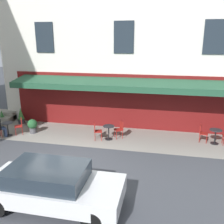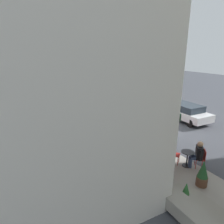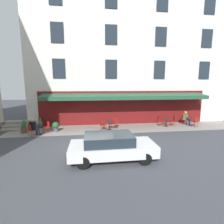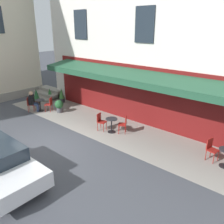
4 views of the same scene
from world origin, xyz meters
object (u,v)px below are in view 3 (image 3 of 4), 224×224
object	(u,v)px
cafe_chair_red_back_row	(173,120)
parked_car_white	(111,146)
cafe_chair_red_facing_street	(102,124)
seated_companion_in_black	(33,127)
cafe_chair_red_kerbside	(196,121)
cafe_chair_red_corner_right	(31,129)
cafe_table_far_end	(39,128)
cafe_table_streetside	(190,120)
cafe_chair_red_corner_left	(115,122)
cafe_chair_red_near_door	(184,119)
cafe_chair_red_under_awning	(47,126)
cafe_table_near_entrance	(166,121)
potted_plant_entrance_left	(41,122)
cafe_chair_red_by_window	(159,120)
potted_plant_mid_terrace	(24,126)
seated_patron_in_olive	(186,118)
potted_plant_by_steps	(56,126)
cafe_table_mid_terrace	(109,124)
potted_plant_entrance_right	(25,124)

from	to	relation	value
cafe_chair_red_back_row	parked_car_white	distance (m)	8.97
cafe_chair_red_facing_street	seated_companion_in_black	bearing A→B (deg)	8.40
cafe_chair_red_kerbside	cafe_chair_red_corner_right	size ratio (longest dim) A/B	1.00
cafe_chair_red_facing_street	cafe_table_far_end	world-z (taller)	cafe_chair_red_facing_street
cafe_table_streetside	cafe_chair_red_corner_right	bearing A→B (deg)	6.64
cafe_chair_red_corner_left	cafe_chair_red_near_door	xyz separation A→B (m)	(-6.81, -0.70, 0.00)
cafe_chair_red_corner_left	cafe_chair_red_under_awning	xyz separation A→B (m)	(5.52, 0.60, 0.00)
cafe_table_near_entrance	cafe_chair_red_facing_street	world-z (taller)	cafe_chair_red_facing_street
seated_companion_in_black	potted_plant_entrance_left	distance (m)	2.37
cafe_chair_red_by_window	cafe_chair_red_under_awning	world-z (taller)	same
cafe_chair_red_back_row	seated_companion_in_black	bearing A→B (deg)	7.04
cafe_table_far_end	potted_plant_mid_terrace	xyz separation A→B (m)	(1.32, -0.59, 0.05)
cafe_chair_red_back_row	cafe_table_streetside	distance (m)	1.67
cafe_chair_red_corner_left	seated_companion_in_black	size ratio (longest dim) A/B	0.69
cafe_chair_red_facing_street	cafe_chair_red_kerbside	distance (m)	8.43
cafe_chair_red_back_row	cafe_table_streetside	bearing A→B (deg)	178.81
cafe_table_near_entrance	cafe_chair_red_by_window	xyz separation A→B (m)	(0.62, -0.13, 0.06)
cafe_chair_red_by_window	seated_patron_in_olive	distance (m)	2.72
cafe_chair_red_near_door	potted_plant_mid_terrace	bearing A→B (deg)	4.31
cafe_table_near_entrance	cafe_chair_red_by_window	size ratio (longest dim) A/B	0.82
potted_plant_by_steps	potted_plant_entrance_left	world-z (taller)	potted_plant_entrance_left
cafe_chair_red_kerbside	seated_companion_in_black	xyz separation A→B (m)	(13.60, 0.81, 0.16)
cafe_chair_red_by_window	potted_plant_entrance_left	size ratio (longest dim) A/B	0.90
cafe_chair_red_by_window	cafe_table_mid_terrace	size ratio (longest dim) A/B	1.21
cafe_chair_red_by_window	cafe_chair_red_corner_left	distance (m)	4.23
cafe_table_streetside	seated_companion_in_black	world-z (taller)	seated_companion_in_black
cafe_chair_red_near_door	potted_plant_entrance_right	distance (m)	14.58
seated_companion_in_black	potted_plant_entrance_right	world-z (taller)	seated_companion_in_black
cafe_table_streetside	seated_companion_in_black	size ratio (longest dim) A/B	0.57
cafe_chair_red_facing_street	parked_car_white	size ratio (longest dim) A/B	0.21
cafe_chair_red_corner_left	potted_plant_mid_terrace	bearing A→B (deg)	2.88
cafe_table_near_entrance	cafe_chair_red_near_door	bearing A→B (deg)	-166.32
seated_companion_in_black	potted_plant_mid_terrace	size ratio (longest dim) A/B	1.19
cafe_chair_red_near_door	seated_patron_in_olive	world-z (taller)	seated_patron_in_olive
cafe_chair_red_back_row	potted_plant_entrance_right	size ratio (longest dim) A/B	1.11
potted_plant_entrance_right	cafe_table_near_entrance	bearing A→B (deg)	176.57
cafe_table_near_entrance	cafe_chair_red_under_awning	world-z (taller)	cafe_chair_red_under_awning
potted_plant_entrance_left	parked_car_white	distance (m)	8.90
seated_patron_in_olive	cafe_table_far_end	bearing A→B (deg)	6.47
cafe_table_near_entrance	cafe_chair_red_near_door	size ratio (longest dim) A/B	0.82
cafe_chair_red_corner_left	seated_patron_in_olive	size ratio (longest dim) A/B	0.70
cafe_table_near_entrance	cafe_chair_red_corner_right	world-z (taller)	cafe_chair_red_corner_right
cafe_chair_red_under_awning	potted_plant_entrance_right	bearing A→B (deg)	-35.10
potted_plant_mid_terrace	cafe_chair_red_facing_street	bearing A→B (deg)	178.77
potted_plant_entrance_right	parked_car_white	bearing A→B (deg)	133.99
cafe_chair_red_kerbside	cafe_chair_red_corner_right	xyz separation A→B (m)	(13.75, 0.97, 0.00)
cafe_chair_red_back_row	cafe_table_mid_terrace	xyz separation A→B (m)	(6.00, 0.52, -0.06)
cafe_table_streetside	cafe_chair_red_kerbside	distance (m)	0.63
cafe_chair_red_near_door	potted_plant_entrance_right	size ratio (longest dim) A/B	1.11
cafe_chair_red_corner_left	cafe_table_far_end	xyz separation A→B (m)	(6.04, 0.96, -0.06)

